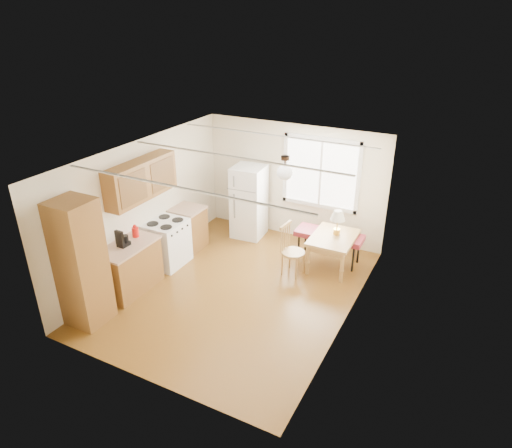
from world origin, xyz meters
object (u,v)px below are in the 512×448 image
Objects in this scene: refrigerator at (249,202)px; chair at (289,246)px; bench at (329,236)px; dining_table at (333,241)px.

chair is at bearing -41.38° from refrigerator.
refrigerator is 1.99m from bench.
dining_table is 0.88m from chair.
refrigerator is 1.19× the size of bench.
chair is (1.43, -1.07, -0.22)m from refrigerator.
refrigerator is 2.17m from dining_table.
bench is 1.34× the size of chair.
dining_table is at bearing -17.71° from refrigerator.
bench is 0.94m from chair.
dining_table is 1.08× the size of chair.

